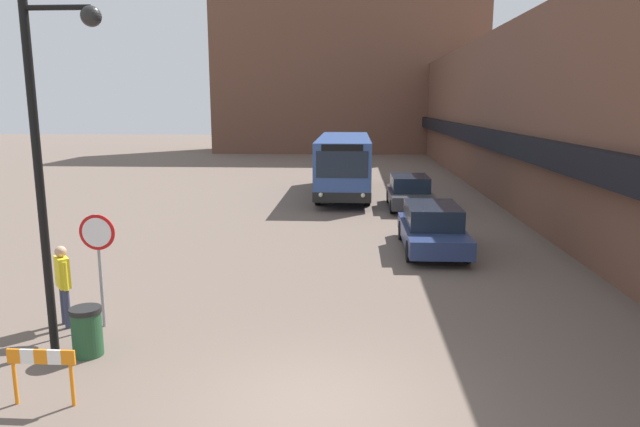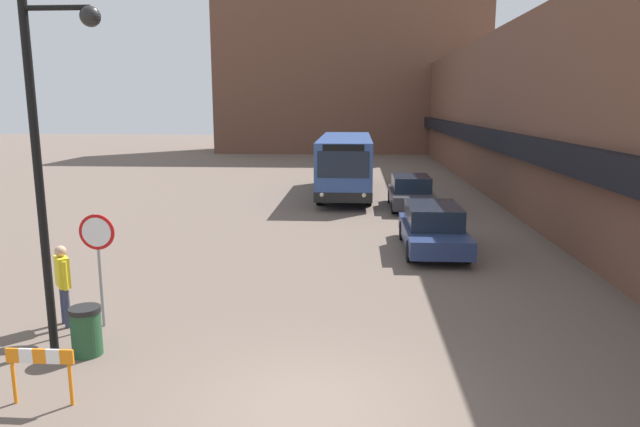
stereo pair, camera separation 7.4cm
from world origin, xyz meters
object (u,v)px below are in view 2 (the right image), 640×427
at_px(city_bus, 345,163).
at_px(pedestrian, 63,278).
at_px(parked_car_middle, 411,192).
at_px(street_lamp, 50,143).
at_px(parked_car_front, 433,228).
at_px(construction_barricade, 41,365).
at_px(stop_sign, 98,246).
at_px(trash_bin, 86,331).

height_order(city_bus, pedestrian, city_bus).
distance_m(parked_car_middle, street_lamp, 18.23).
bearing_deg(parked_car_front, construction_barricade, -126.07).
relative_size(parked_car_front, street_lamp, 0.72).
relative_size(parked_car_front, construction_barricade, 4.25).
xyz_separation_m(city_bus, pedestrian, (-5.68, -18.49, -0.59)).
distance_m(city_bus, parked_car_front, 11.90).
distance_m(stop_sign, pedestrian, 1.10).
bearing_deg(construction_barricade, city_bus, 78.56).
bearing_deg(parked_car_middle, construction_barricade, -112.59).
height_order(parked_car_front, trash_bin, parked_car_front).
bearing_deg(stop_sign, parked_car_middle, 61.67).
height_order(parked_car_front, street_lamp, street_lamp).
bearing_deg(pedestrian, construction_barricade, -17.92).
bearing_deg(stop_sign, construction_barricade, -81.84).
xyz_separation_m(parked_car_middle, street_lamp, (-8.10, -15.99, 3.29)).
bearing_deg(pedestrian, trash_bin, -0.49).
xyz_separation_m(city_bus, trash_bin, (-4.54, -19.89, -1.18)).
distance_m(city_bus, street_lamp, 20.50).
distance_m(city_bus, trash_bin, 20.44).
bearing_deg(street_lamp, construction_barricade, -72.85).
xyz_separation_m(pedestrian, construction_barricade, (1.29, -3.23, -0.40)).
distance_m(parked_car_middle, pedestrian, 17.16).
bearing_deg(city_bus, trash_bin, -102.86).
xyz_separation_m(street_lamp, trash_bin, (0.47, -0.15, -3.55)).
distance_m(street_lamp, pedestrian, 3.28).
bearing_deg(trash_bin, street_lamp, 161.67).
bearing_deg(trash_bin, pedestrian, 129.15).
xyz_separation_m(city_bus, parked_car_middle, (3.09, -3.74, -0.92)).
xyz_separation_m(street_lamp, construction_barricade, (0.61, -1.99, -3.36)).
relative_size(city_bus, trash_bin, 10.88).
height_order(city_bus, street_lamp, street_lamp).
height_order(parked_car_middle, construction_barricade, parked_car_middle).
relative_size(parked_car_front, trash_bin, 4.92).
xyz_separation_m(city_bus, construction_barricade, (-4.40, -21.72, -0.99)).
height_order(street_lamp, pedestrian, street_lamp).
relative_size(parked_car_front, stop_sign, 1.89).
bearing_deg(parked_car_front, pedestrian, -141.25).
xyz_separation_m(parked_car_front, stop_sign, (-7.95, -7.03, 1.04)).
distance_m(parked_car_front, stop_sign, 10.66).
distance_m(street_lamp, trash_bin, 3.58).
bearing_deg(parked_car_front, trash_bin, -132.11).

